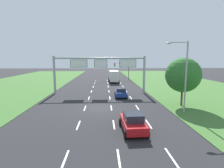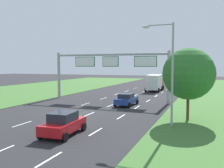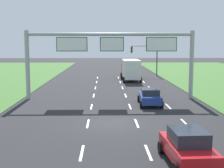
# 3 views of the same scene
# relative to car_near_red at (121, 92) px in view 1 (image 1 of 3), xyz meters

# --- Properties ---
(ground_plane) EXTENTS (200.00, 200.00, 0.00)m
(ground_plane) POSITION_rel_car_near_red_xyz_m (-3.66, -6.72, -0.78)
(ground_plane) COLOR #262628
(grass_verge_right) EXTENTS (24.00, 120.00, 0.06)m
(grass_verge_right) POSITION_rel_car_near_red_xyz_m (17.34, 3.28, -0.75)
(grass_verge_right) COLOR #3D6B2D
(grass_verge_right) RESTS_ON ground_plane
(lane_dashes_inner_left) EXTENTS (0.14, 50.40, 0.01)m
(lane_dashes_inner_left) POSITION_rel_car_near_red_xyz_m (-5.41, -0.72, -0.77)
(lane_dashes_inner_left) COLOR white
(lane_dashes_inner_left) RESTS_ON ground_plane
(lane_dashes_inner_right) EXTENTS (0.14, 50.40, 0.01)m
(lane_dashes_inner_right) POSITION_rel_car_near_red_xyz_m (-1.91, -0.72, -0.77)
(lane_dashes_inner_right) COLOR white
(lane_dashes_inner_right) RESTS_ON ground_plane
(lane_dashes_slip) EXTENTS (0.14, 50.40, 0.01)m
(lane_dashes_slip) POSITION_rel_car_near_red_xyz_m (1.59, -0.72, -0.77)
(lane_dashes_slip) COLOR white
(lane_dashes_slip) RESTS_ON ground_plane
(car_near_red) EXTENTS (2.20, 4.28, 1.53)m
(car_near_red) POSITION_rel_car_near_red_xyz_m (0.00, 0.00, 0.00)
(car_near_red) COLOR navy
(car_near_red) RESTS_ON ground_plane
(car_lead_silver) EXTENTS (2.27, 4.15, 1.68)m
(car_lead_silver) POSITION_rel_car_near_red_xyz_m (-0.27, -14.34, 0.06)
(car_lead_silver) COLOR red
(car_lead_silver) RESTS_ON ground_plane
(box_truck) EXTENTS (2.81, 7.75, 3.22)m
(box_truck) POSITION_rel_car_near_red_xyz_m (-0.24, 19.42, 0.96)
(box_truck) COLOR #B21E19
(box_truck) RESTS_ON ground_plane
(sign_gantry) EXTENTS (17.24, 0.44, 7.00)m
(sign_gantry) POSITION_rel_car_near_red_xyz_m (-3.51, 3.35, 4.17)
(sign_gantry) COLOR #9EA0A5
(sign_gantry) RESTS_ON ground_plane
(traffic_light_mast) EXTENTS (4.76, 0.49, 5.60)m
(traffic_light_mast) POSITION_rel_car_near_red_xyz_m (3.11, 26.43, 3.09)
(traffic_light_mast) COLOR #47494F
(traffic_light_mast) RESTS_ON ground_plane
(street_lamp) EXTENTS (2.61, 0.32, 8.50)m
(street_lamp) POSITION_rel_car_near_red_xyz_m (6.43, -9.22, 4.30)
(street_lamp) COLOR #9EA0A5
(street_lamp) RESTS_ON ground_plane
(roadside_tree_near) EXTENTS (4.70, 4.70, 6.66)m
(roadside_tree_near) POSITION_rel_car_near_red_xyz_m (7.85, -6.17, 3.52)
(roadside_tree_near) COLOR #513823
(roadside_tree_near) RESTS_ON ground_plane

